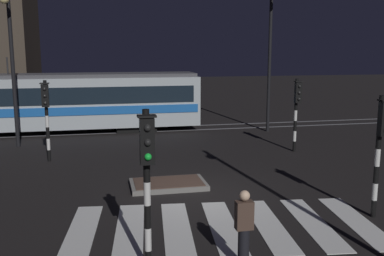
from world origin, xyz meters
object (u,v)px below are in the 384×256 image
(pedestrian_waiting_at_kerb, at_px, (244,229))
(street_lamp_trackside_left, at_px, (11,53))
(traffic_light_kerb_mid_left, at_px, (147,168))
(traffic_light_corner_near_right, at_px, (381,139))
(traffic_light_corner_far_left, at_px, (46,109))
(tram, at_px, (56,102))
(traffic_light_corner_far_right, at_px, (297,104))
(street_lamp_trackside_right, at_px, (272,45))

(pedestrian_waiting_at_kerb, bearing_deg, street_lamp_trackside_left, 116.63)
(traffic_light_kerb_mid_left, distance_m, pedestrian_waiting_at_kerb, 2.40)
(traffic_light_corner_near_right, height_order, street_lamp_trackside_left, street_lamp_trackside_left)
(traffic_light_corner_far_left, relative_size, tram, 0.21)
(tram, height_order, pedestrian_waiting_at_kerb, tram)
(street_lamp_trackside_left, distance_m, tram, 4.63)
(street_lamp_trackside_left, distance_m, pedestrian_waiting_at_kerb, 15.23)
(street_lamp_trackside_left, relative_size, pedestrian_waiting_at_kerb, 4.04)
(pedestrian_waiting_at_kerb, bearing_deg, traffic_light_corner_near_right, 23.59)
(traffic_light_corner_far_right, bearing_deg, traffic_light_kerb_mid_left, -128.75)
(tram, distance_m, pedestrian_waiting_at_kerb, 17.52)
(traffic_light_kerb_mid_left, xyz_separation_m, traffic_light_corner_far_right, (7.69, 9.59, -0.08))
(street_lamp_trackside_left, relative_size, tram, 0.44)
(street_lamp_trackside_right, distance_m, tram, 12.13)
(street_lamp_trackside_right, bearing_deg, traffic_light_kerb_mid_left, -120.23)
(street_lamp_trackside_right, bearing_deg, pedestrian_waiting_at_kerb, -113.82)
(traffic_light_corner_far_left, height_order, tram, tram)
(traffic_light_kerb_mid_left, xyz_separation_m, street_lamp_trackside_right, (8.38, 14.39, 2.51))
(traffic_light_corner_far_right, relative_size, street_lamp_trackside_left, 0.48)
(traffic_light_corner_far_left, relative_size, pedestrian_waiting_at_kerb, 1.95)
(street_lamp_trackside_right, relative_size, pedestrian_waiting_at_kerb, 4.42)
(traffic_light_corner_far_left, relative_size, traffic_light_corner_far_right, 1.01)
(traffic_light_corner_far_left, distance_m, pedestrian_waiting_at_kerb, 11.42)
(traffic_light_kerb_mid_left, bearing_deg, tram, 100.81)
(traffic_light_kerb_mid_left, relative_size, tram, 0.21)
(street_lamp_trackside_left, bearing_deg, traffic_light_corner_far_left, -60.32)
(traffic_light_kerb_mid_left, bearing_deg, traffic_light_corner_near_right, 15.48)
(traffic_light_corner_far_left, distance_m, street_lamp_trackside_left, 4.12)
(traffic_light_kerb_mid_left, bearing_deg, pedestrian_waiting_at_kerb, -4.82)
(traffic_light_corner_near_right, bearing_deg, street_lamp_trackside_right, 81.04)
(traffic_light_kerb_mid_left, relative_size, street_lamp_trackside_right, 0.45)
(traffic_light_corner_near_right, xyz_separation_m, tram, (-9.56, 14.79, -0.47))
(traffic_light_kerb_mid_left, relative_size, street_lamp_trackside_left, 0.49)
(traffic_light_corner_far_left, height_order, traffic_light_corner_far_right, traffic_light_corner_far_left)
(traffic_light_kerb_mid_left, distance_m, tram, 16.87)
(traffic_light_corner_far_right, relative_size, tram, 0.21)
(traffic_light_corner_far_right, distance_m, street_lamp_trackside_left, 13.05)
(traffic_light_corner_far_right, height_order, tram, tram)
(traffic_light_corner_far_right, bearing_deg, street_lamp_trackside_left, 164.23)
(traffic_light_corner_far_left, bearing_deg, tram, 91.81)
(street_lamp_trackside_right, height_order, tram, street_lamp_trackside_right)
(traffic_light_corner_near_right, height_order, tram, tram)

